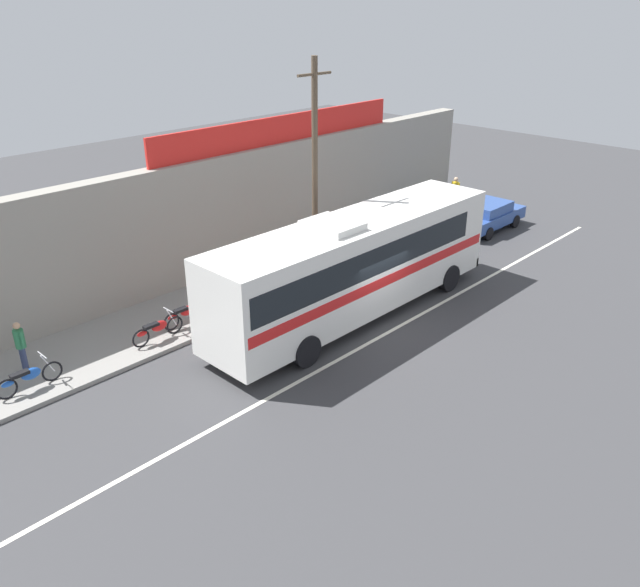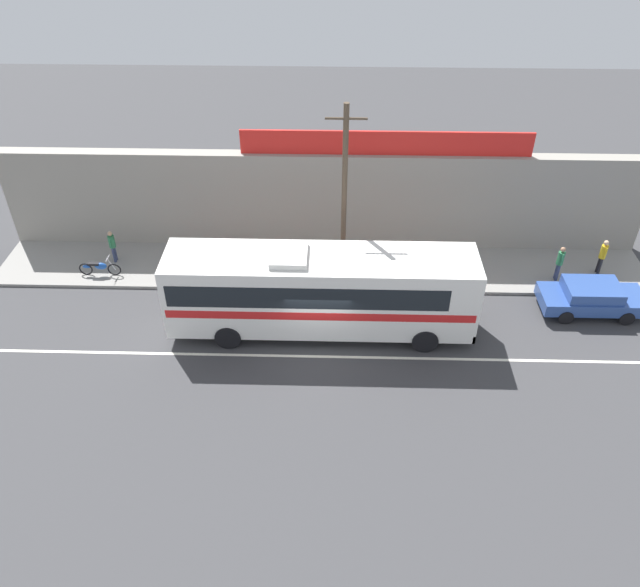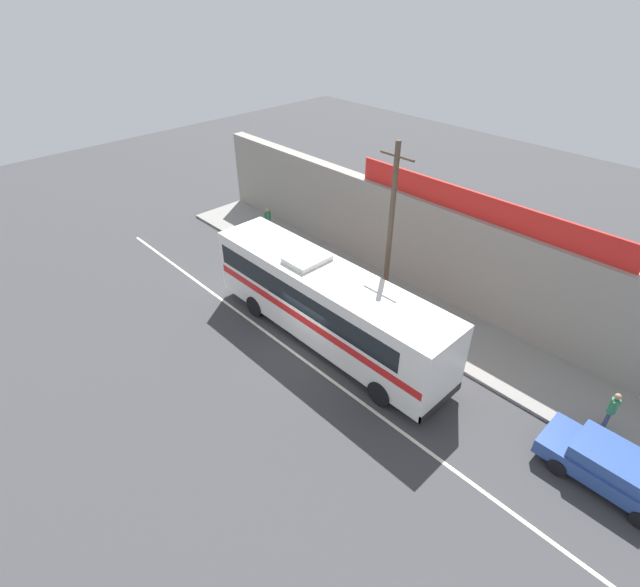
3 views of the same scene
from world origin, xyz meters
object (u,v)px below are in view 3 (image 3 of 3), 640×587
Objects in this scene: intercity_bus at (325,301)px; pedestrian_far_left at (268,218)px; utility_pole at (390,237)px; motorcycle_red at (250,230)px; pedestrian_far_right at (612,409)px; motorcycle_orange at (312,262)px; motorcycle_blue at (292,255)px; parked_car at (611,467)px.

pedestrian_far_left is (-9.72, 4.53, -1.01)m from intercity_bus.
pedestrian_far_left is at bearing 170.93° from utility_pole.
motorcycle_red is 1.21× the size of pedestrian_far_left.
pedestrian_far_left is 20.38m from pedestrian_far_right.
intercity_bus is at bearing -37.04° from motorcycle_orange.
utility_pole reaches higher than pedestrian_far_right.
motorcycle_blue is 1.03× the size of motorcycle_orange.
utility_pole is 6.85m from motorcycle_orange.
motorcycle_blue is (-6.90, 0.41, -3.90)m from utility_pole.
parked_car is at bearing -68.03° from pedestrian_far_right.
utility_pole reaches higher than pedestrian_far_left.
motorcycle_red is at bearing 177.21° from utility_pole.
pedestrian_far_left is at bearing 72.18° from motorcycle_red.
intercity_bus is 10.77m from pedestrian_far_left.
utility_pole is 11.73m from motorcycle_red.
utility_pole is (-10.53, 1.32, 3.72)m from parked_car.
utility_pole is 4.41× the size of motorcycle_blue.
motorcycle_orange is (5.45, 0.14, 0.00)m from motorcycle_red.
utility_pole is 5.25× the size of pedestrian_far_left.
utility_pole is at bearing 172.83° from parked_car.
motorcycle_red is 5.45m from motorcycle_orange.
motorcycle_blue is 1.19× the size of pedestrian_far_left.
intercity_bus reaches higher than motorcycle_blue.
parked_car is at bearing -5.69° from motorcycle_blue.
pedestrian_far_left is at bearing 168.59° from motorcycle_orange.
utility_pole is at bearing -6.93° from motorcycle_orange.
motorcycle_orange is (1.30, 0.27, 0.00)m from motorcycle_blue.
parked_car is 21.42m from pedestrian_far_left.
intercity_bus is 7.61× the size of pedestrian_far_left.
pedestrian_far_left is (-21.21, 3.03, 0.32)m from parked_car.
pedestrian_far_left is (0.37, 1.17, 0.49)m from motorcycle_red.
utility_pole is 4.89× the size of pedestrian_far_right.
motorcycle_red is 1.13× the size of pedestrian_far_right.
pedestrian_far_right is (20.73, 0.24, 0.57)m from motorcycle_red.
motorcycle_orange is at bearing 172.91° from parked_car.
motorcycle_red is at bearing -179.34° from pedestrian_far_right.
motorcycle_red is (-21.58, 1.86, -0.17)m from parked_car.
motorcycle_blue is 4.15m from motorcycle_red.
pedestrian_far_left is (-5.08, 1.02, 0.49)m from motorcycle_orange.
motorcycle_orange is 15.29m from pedestrian_far_right.
intercity_bus is at bearing -108.70° from utility_pole.
motorcycle_orange is at bearing 1.48° from motorcycle_red.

